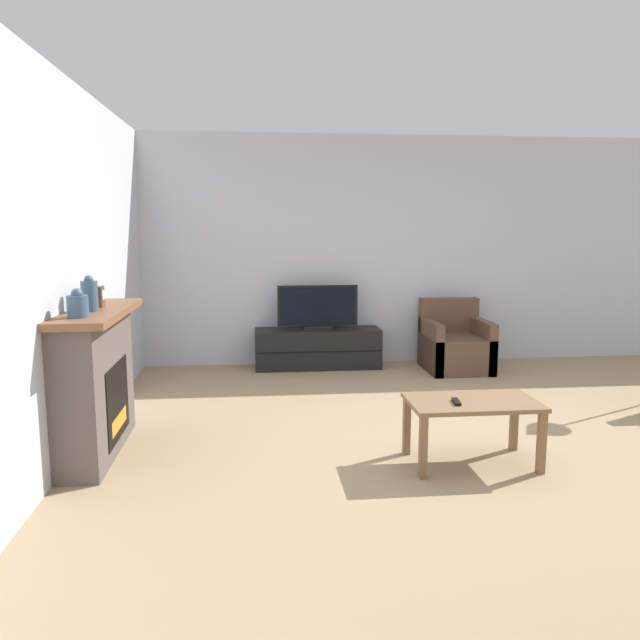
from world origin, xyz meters
The scene contains 12 objects.
ground_plane centered at (0.00, 0.00, 0.00)m, with size 24.00×24.00×0.00m, color #9E8460.
wall_back centered at (0.00, 2.88, 1.35)m, with size 12.00×0.06×2.70m.
wall_left centered at (-3.09, 0.00, 1.35)m, with size 0.06×12.00×2.70m.
fireplace centered at (-2.91, 0.01, 0.54)m, with size 0.42×1.34×1.06m.
mantel_vase_left centered at (-2.90, -0.39, 1.14)m, with size 0.14×0.14×0.19m.
mantel_vase_centre_left centered at (-2.90, -0.09, 1.17)m, with size 0.11×0.11×0.25m.
mantel_clock centered at (-2.89, 0.15, 1.13)m, with size 0.08×0.11×0.15m.
tv_stand centered at (-1.04, 2.60, 0.23)m, with size 1.45×0.43×0.46m.
tv centered at (-1.04, 2.60, 0.69)m, with size 0.93×0.18×0.51m.
armchair centered at (0.52, 2.33, 0.27)m, with size 0.70×0.76×0.80m.
coffee_table centered at (-0.27, -0.47, 0.39)m, with size 0.89×0.53×0.45m.
remote centered at (-0.41, -0.53, 0.46)m, with size 0.06×0.15×0.02m.
Camera 1 is at (-1.76, -4.51, 1.65)m, focal length 35.00 mm.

